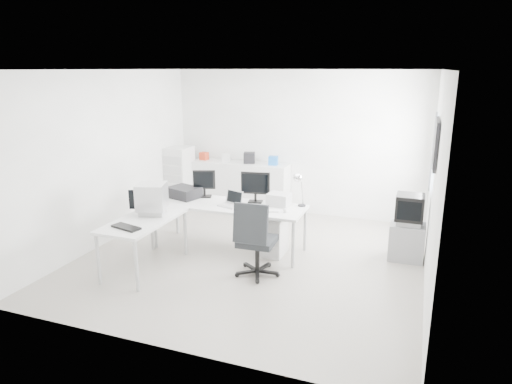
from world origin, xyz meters
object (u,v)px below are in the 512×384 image
(drawer_pedestal, at_px, (272,235))
(filing_cabinet, at_px, (180,178))
(side_desk, at_px, (145,244))
(office_chair, at_px, (257,237))
(main_desk, at_px, (229,227))
(laptop, at_px, (229,200))
(laser_printer, at_px, (279,199))
(crt_monitor, at_px, (152,199))
(inkjet_printer, at_px, (184,192))
(tv_cabinet, at_px, (407,242))
(crt_tv, at_px, (409,210))
(lcd_monitor_small, at_px, (204,184))
(lcd_monitor_large, at_px, (255,188))
(sideboard, at_px, (240,186))

(drawer_pedestal, xyz_separation_m, filing_cabinet, (-2.52, 1.61, 0.34))
(side_desk, bearing_deg, office_chair, 12.81)
(main_desk, xyz_separation_m, laptop, (0.05, -0.10, 0.48))
(laser_printer, bearing_deg, crt_monitor, -142.92)
(side_desk, xyz_separation_m, office_chair, (1.59, 0.36, 0.18))
(inkjet_printer, bearing_deg, tv_cabinet, 24.43)
(crt_tv, bearing_deg, lcd_monitor_small, -174.71)
(inkjet_printer, relative_size, laptop, 1.58)
(side_desk, xyz_separation_m, drawer_pedestal, (1.55, 1.15, -0.08))
(crt_monitor, distance_m, tv_cabinet, 3.86)
(main_desk, distance_m, lcd_monitor_large, 0.75)
(laser_printer, bearing_deg, lcd_monitor_small, -178.01)
(drawer_pedestal, xyz_separation_m, tv_cabinet, (1.98, 0.50, -0.02))
(side_desk, relative_size, crt_tv, 2.80)
(office_chair, bearing_deg, filing_cabinet, 134.53)
(side_desk, xyz_separation_m, crt_monitor, (0.00, 0.25, 0.60))
(laser_printer, bearing_deg, crt_tv, 12.99)
(main_desk, relative_size, filing_cabinet, 1.87)
(side_desk, bearing_deg, crt_tv, 25.03)
(lcd_monitor_large, distance_m, crt_monitor, 1.63)
(side_desk, distance_m, sideboard, 3.12)
(main_desk, bearing_deg, crt_tv, 11.58)
(office_chair, distance_m, crt_tv, 2.34)
(inkjet_printer, distance_m, crt_tv, 3.56)
(side_desk, bearing_deg, lcd_monitor_small, 77.47)
(lcd_monitor_large, bearing_deg, inkjet_printer, 177.83)
(main_desk, relative_size, drawer_pedestal, 4.00)
(crt_monitor, bearing_deg, lcd_monitor_large, 24.37)
(side_desk, relative_size, sideboard, 0.71)
(laptop, distance_m, filing_cabinet, 2.58)
(crt_monitor, bearing_deg, lcd_monitor_small, 56.60)
(drawer_pedestal, height_order, laptop, laptop)
(main_desk, bearing_deg, tv_cabinet, 11.58)
(main_desk, xyz_separation_m, crt_tv, (2.68, 0.55, 0.41))
(lcd_monitor_large, relative_size, office_chair, 0.43)
(drawer_pedestal, distance_m, laptop, 0.87)
(laser_printer, xyz_separation_m, sideboard, (-1.38, 1.79, -0.35))
(laptop, xyz_separation_m, crt_monitor, (-0.90, -0.75, 0.12))
(laser_printer, relative_size, sideboard, 0.17)
(laptop, bearing_deg, filing_cabinet, 155.66)
(lcd_monitor_large, bearing_deg, laser_printer, -13.59)
(side_desk, xyz_separation_m, inkjet_printer, (0.00, 1.20, 0.46))
(crt_tv, bearing_deg, tv_cabinet, -90.00)
(sideboard, distance_m, filing_cabinet, 1.25)
(laptop, bearing_deg, side_desk, -112.97)
(main_desk, xyz_separation_m, office_chair, (0.74, -0.74, 0.18))
(main_desk, bearing_deg, lcd_monitor_small, 155.56)
(lcd_monitor_small, height_order, tv_cabinet, lcd_monitor_small)
(laser_printer, bearing_deg, filing_cabinet, 153.96)
(side_desk, xyz_separation_m, laptop, (0.90, 1.00, 0.48))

